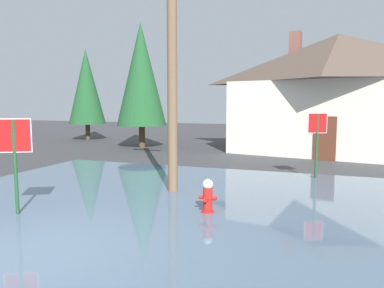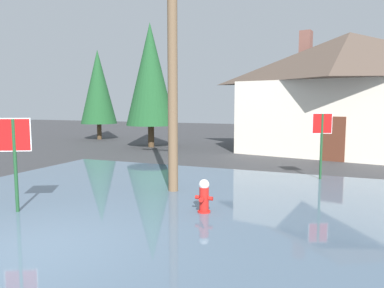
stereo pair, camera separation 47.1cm
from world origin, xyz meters
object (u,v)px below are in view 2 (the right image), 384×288
(fire_hydrant, at_px, (204,198))
(utility_pole, at_px, (172,36))
(pine_tree_tall_left, at_px, (150,75))
(stop_sign_near, at_px, (14,146))
(house, at_px, (347,92))
(stop_sign_far, at_px, (322,133))
(pine_tree_mid_left, at_px, (98,87))

(fire_hydrant, relative_size, utility_pole, 0.10)
(pine_tree_tall_left, bearing_deg, utility_pole, -58.51)
(stop_sign_near, bearing_deg, fire_hydrant, 21.34)
(utility_pole, distance_m, house, 11.78)
(fire_hydrant, xyz_separation_m, pine_tree_tall_left, (-7.50, 11.37, 3.82))
(stop_sign_near, xyz_separation_m, utility_pole, (2.50, 3.24, 2.82))
(stop_sign_near, xyz_separation_m, stop_sign_far, (6.35, 6.58, -0.01))
(fire_hydrant, distance_m, house, 13.08)
(stop_sign_far, bearing_deg, pine_tree_mid_left, 149.46)
(house, bearing_deg, fire_hydrant, -104.00)
(house, height_order, pine_tree_mid_left, house)
(pine_tree_tall_left, bearing_deg, stop_sign_near, -75.09)
(utility_pole, relative_size, house, 0.74)
(utility_pole, height_order, stop_sign_far, utility_pole)
(house, bearing_deg, stop_sign_near, -117.06)
(pine_tree_mid_left, bearing_deg, pine_tree_tall_left, -25.97)
(fire_hydrant, bearing_deg, pine_tree_tall_left, 123.43)
(stop_sign_near, distance_m, fire_hydrant, 4.51)
(stop_sign_near, bearing_deg, utility_pole, 52.36)
(stop_sign_near, height_order, pine_tree_tall_left, pine_tree_tall_left)
(fire_hydrant, relative_size, house, 0.07)
(stop_sign_near, bearing_deg, house, 62.94)
(utility_pole, relative_size, pine_tree_tall_left, 1.18)
(stop_sign_near, bearing_deg, pine_tree_mid_left, 120.16)
(house, bearing_deg, pine_tree_mid_left, 173.93)
(pine_tree_tall_left, xyz_separation_m, pine_tree_mid_left, (-5.69, 2.77, -0.51))
(fire_hydrant, bearing_deg, stop_sign_near, -158.66)
(stop_sign_near, distance_m, pine_tree_tall_left, 13.66)
(pine_tree_mid_left, bearing_deg, stop_sign_near, -59.84)
(fire_hydrant, height_order, house, house)
(utility_pole, bearing_deg, stop_sign_near, -127.64)
(pine_tree_tall_left, distance_m, pine_tree_mid_left, 6.35)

